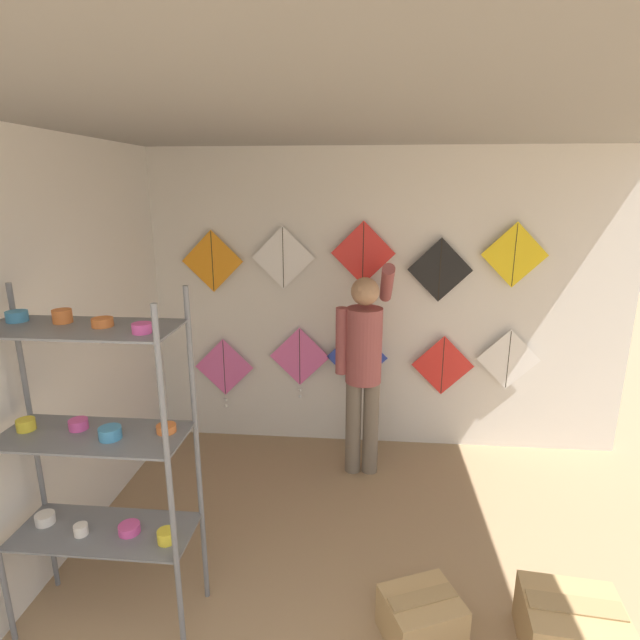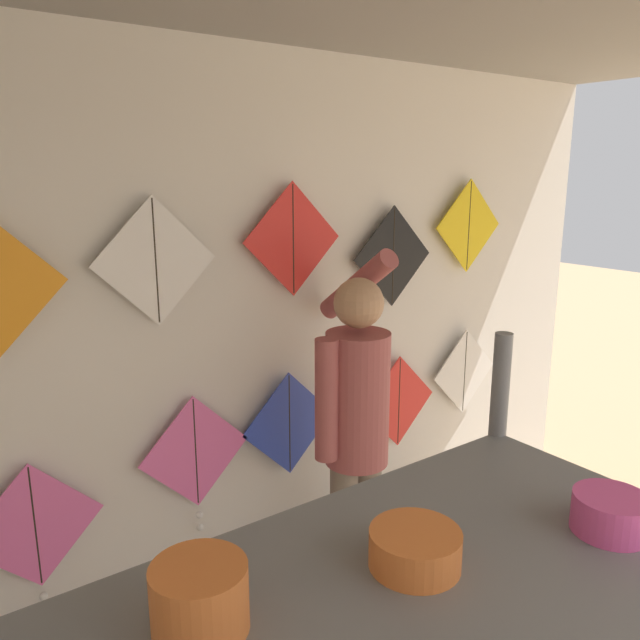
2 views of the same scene
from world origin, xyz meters
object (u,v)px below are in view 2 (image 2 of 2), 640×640
Objects in this scene: kite_4 at (464,372)px; kite_7 at (293,239)px; kite_8 at (393,256)px; shopkeeper at (355,422)px; kite_0 at (35,531)px; kite_9 at (469,226)px; kite_6 at (155,261)px; kite_3 at (399,402)px; kite_1 at (196,456)px; kite_2 at (289,424)px.

kite_7 is at bearing 180.00° from kite_4.
kite_4 is 1.06m from kite_8.
shopkeeper is at bearing -143.80° from kite_8.
kite_0 is 2.25m from kite_8.
kite_9 is at bearing 0.01° from kite_0.
kite_9 is at bearing 0.00° from kite_6.
kite_3 is at bearing 180.00° from kite_4.
shopkeeper is 1.61m from kite_9.
kite_1 is at bearing -179.97° from kite_3.
kite_6 is (-0.69, 0.00, 0.94)m from kite_2.
kite_1 is (-0.61, 0.48, -0.19)m from shopkeeper.
kite_6 is at bearing 180.00° from kite_9.
kite_8 is (2.01, 0.00, 1.01)m from kite_0.
kite_6 is (-0.75, 0.48, 0.78)m from shopkeeper.
kite_3 is 1.18m from kite_9.
kite_8 is (0.68, 0.00, -0.14)m from kite_7.
kite_9 reaches higher than kite_3.
kite_8 is 1.00× the size of kite_9.
kite_6 is at bearing 180.00° from kite_4.
kite_0 is 1.24× the size of kite_4.
kite_3 is at bearing 0.03° from kite_1.
kite_1 is at bearing -179.93° from kite_2.
kite_6 is at bearing 146.07° from shopkeeper.
kite_6 reaches higher than kite_2.
kite_2 is 1.00× the size of kite_7.
kite_8 reaches higher than kite_1.
kite_9 reaches higher than kite_6.
shopkeeper reaches higher than kite_1.
kite_7 is (-0.76, 0.00, 1.04)m from kite_3.
kite_1 is at bearing -179.97° from kite_8.
kite_8 is at bearing 0.00° from kite_2.
kite_7 reaches higher than kite_8.
shopkeeper is at bearing -19.57° from kite_0.
kite_4 is (1.94, 0.00, 0.06)m from kite_1.
kite_0 is at bearing -179.94° from kite_6.
kite_0 is 1.26m from kite_6.
kite_3 is 1.29m from kite_7.
kite_4 reaches higher than kite_0.
kite_6 is (-0.14, 0.00, 0.97)m from kite_1.
shopkeeper is 1.07m from kite_8.
shopkeeper is at bearing -32.70° from kite_6.
kite_6 is at bearing 180.00° from kite_2.
shopkeeper reaches higher than kite_2.
kite_1 is at bearing 0.00° from kite_0.
kite_6 is 1.00× the size of kite_8.
kite_2 is 1.00× the size of kite_6.
kite_2 is at bearing 180.00° from kite_3.
kite_8 is at bearing 0.00° from kite_7.
shopkeeper is 1.42m from kite_4.
kite_2 is at bearing 180.00° from kite_7.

